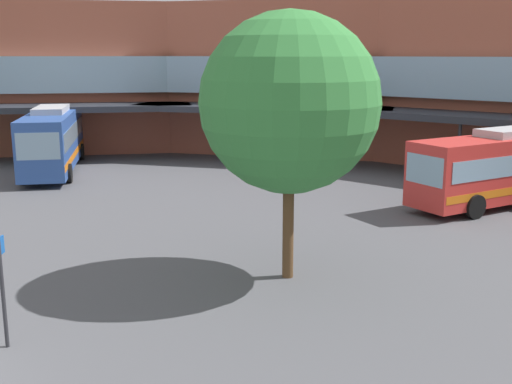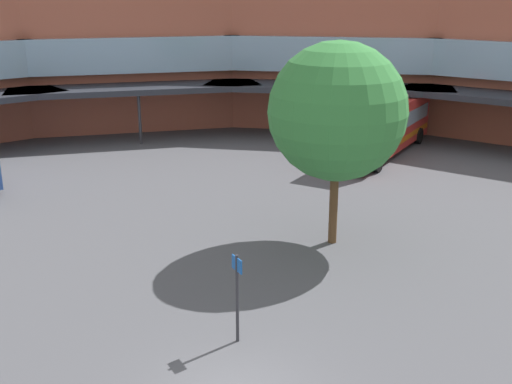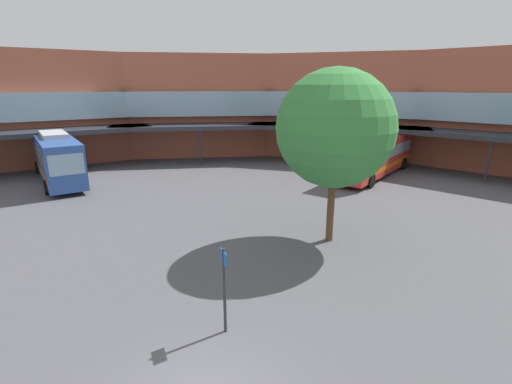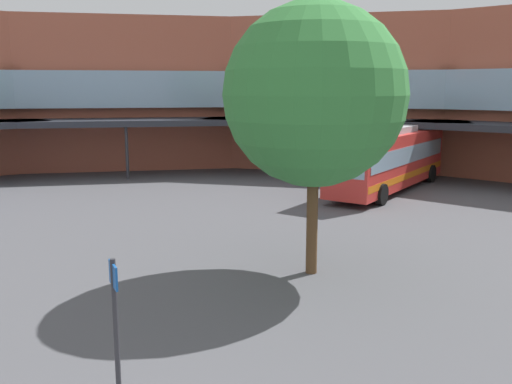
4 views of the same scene
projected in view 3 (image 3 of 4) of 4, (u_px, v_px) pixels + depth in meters
The scene contains 5 objects.
station_building at pixel (260, 117), 27.75m from camera, with size 79.34×47.57×10.77m.
bus_0 at pixel (376, 154), 32.73m from camera, with size 8.64×11.65×3.68m.
bus_2 at pixel (57, 157), 30.90m from camera, with size 9.30×11.03×4.00m.
plaza_tree at pixel (335, 129), 17.95m from camera, with size 5.66×5.66×8.52m.
stop_sign_post at pixel (224, 283), 11.81m from camera, with size 0.31×0.55×2.91m.
Camera 3 is at (1.89, -7.55, 7.71)m, focal length 26.65 mm.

